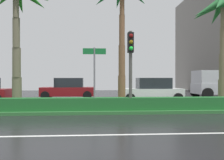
% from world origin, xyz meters
% --- Properties ---
extents(ground_plane, '(90.00, 42.00, 0.10)m').
position_xyz_m(ground_plane, '(0.00, 9.00, -0.05)').
color(ground_plane, black).
extents(near_lane_divider_stripe, '(81.00, 0.14, 0.01)m').
position_xyz_m(near_lane_divider_stripe, '(0.00, 2.00, 0.00)').
color(near_lane_divider_stripe, white).
rests_on(near_lane_divider_stripe, ground_plane).
extents(median_strip, '(85.50, 4.00, 0.15)m').
position_xyz_m(median_strip, '(0.00, 8.00, 0.07)').
color(median_strip, '#2D6B33').
rests_on(median_strip, ground_plane).
extents(median_hedge, '(76.50, 0.70, 0.60)m').
position_xyz_m(median_hedge, '(0.00, 6.60, 0.45)').
color(median_hedge, '#1E6028').
rests_on(median_hedge, median_strip).
extents(palm_tree_centre_left, '(3.68, 3.52, 6.90)m').
position_xyz_m(palm_tree_centre_left, '(-2.74, 8.21, 5.65)').
color(palm_tree_centre_left, '#69624B').
rests_on(palm_tree_centre_left, median_strip).
extents(palm_tree_centre_right, '(3.64, 3.65, 6.37)m').
position_xyz_m(palm_tree_centre_right, '(8.71, 8.10, 5.20)').
color(palm_tree_centre_right, '#73654A').
rests_on(palm_tree_centre_right, median_strip).
extents(traffic_signal_median_right, '(0.28, 0.43, 3.80)m').
position_xyz_m(traffic_signal_median_right, '(3.17, 6.43, 2.76)').
color(traffic_signal_median_right, '#4C4C47').
rests_on(traffic_signal_median_right, median_strip).
extents(street_name_sign, '(1.10, 0.08, 3.00)m').
position_xyz_m(street_name_sign, '(1.44, 6.49, 2.08)').
color(street_name_sign, slate).
rests_on(street_name_sign, median_strip).
extents(car_in_traffic_second, '(4.30, 2.02, 1.72)m').
position_xyz_m(car_in_traffic_second, '(-0.74, 15.27, 0.83)').
color(car_in_traffic_second, maroon).
rests_on(car_in_traffic_second, ground_plane).
extents(car_in_traffic_third, '(4.30, 2.02, 1.72)m').
position_xyz_m(car_in_traffic_third, '(5.55, 12.07, 0.83)').
color(car_in_traffic_third, white).
rests_on(car_in_traffic_third, ground_plane).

